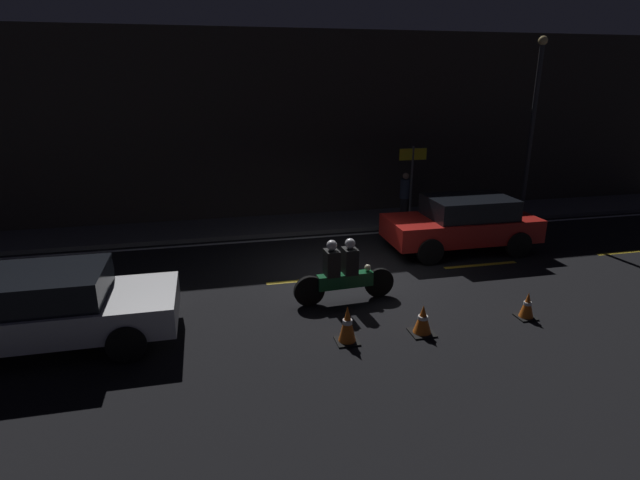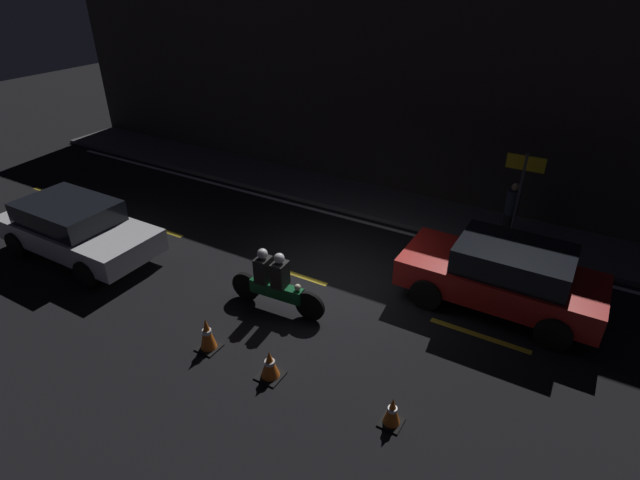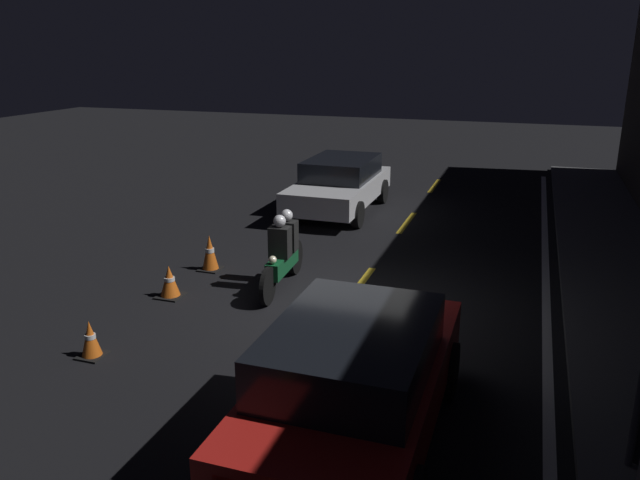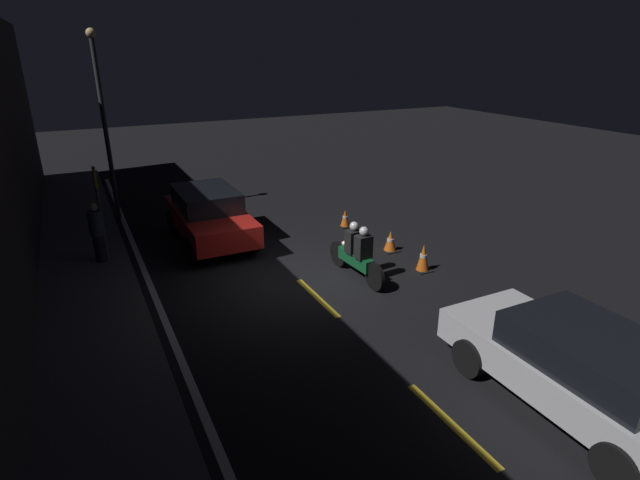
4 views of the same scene
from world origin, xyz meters
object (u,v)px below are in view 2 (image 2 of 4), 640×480
Objects in this scene: motorcycle at (274,282)px; shop_sign at (522,181)px; sedan_white at (75,227)px; pedestrian at (511,211)px; taxi_red at (503,274)px; traffic_cone_far at (392,411)px; traffic_cone_mid at (270,364)px; traffic_cone_near at (207,334)px.

shop_sign reaches higher than motorcycle.
motorcycle is (5.53, 0.62, -0.10)m from sedan_white.
taxi_red is at bearing -80.66° from pedestrian.
traffic_cone_far is 7.06m from pedestrian.
traffic_cone_far is (2.29, 0.13, -0.01)m from traffic_cone_mid.
shop_sign reaches higher than traffic_cone_mid.
traffic_cone_near reaches higher than traffic_cone_mid.
traffic_cone_near is at bearing -119.06° from pedestrian.
motorcycle is 1.76m from traffic_cone_near.
motorcycle is 0.93× the size of shop_sign.
traffic_cone_near is 8.20m from pedestrian.
pedestrian is 0.64× the size of shop_sign.
taxi_red reaches higher than traffic_cone_near.
motorcycle reaches higher than traffic_cone_far.
shop_sign is (4.10, 6.99, 1.47)m from traffic_cone_near.
sedan_white and motorcycle have the same top height.
motorcycle is at bearing 122.51° from traffic_cone_mid.
traffic_cone_mid is at bearing -61.05° from motorcycle.
sedan_white is 1.05× the size of taxi_red.
traffic_cone_near is 1.46m from traffic_cone_mid.
shop_sign is at bearing 32.47° from sedan_white.
sedan_white is 1.78× the size of shop_sign.
traffic_cone_mid is at bearing -0.37° from traffic_cone_near.
sedan_white is 5.57m from motorcycle.
pedestrian reaches higher than sedan_white.
taxi_red is at bearing -82.75° from shop_sign.
motorcycle is 2.06m from traffic_cone_mid.
traffic_cone_near is 0.46× the size of pedestrian.
sedan_white is 10.97m from pedestrian.
pedestrian is at bearing 52.97° from motorcycle.
traffic_cone_near is (-4.46, -4.18, -0.46)m from taxi_red.
motorcycle is at bearing 155.03° from traffic_cone_far.
sedan_white is at bearing 173.90° from traffic_cone_far.
taxi_red is at bearing 79.94° from traffic_cone_far.
taxi_red reaches higher than traffic_cone_far.
shop_sign is (3.74, 5.30, 1.16)m from motorcycle.
pedestrian reaches higher than taxi_red.
sedan_white is 10.11m from taxi_red.
sedan_white reaches higher than traffic_cone_mid.
motorcycle is at bearing -125.20° from shop_sign.
shop_sign is (9.27, 5.92, 1.06)m from sedan_white.
shop_sign reaches higher than traffic_cone_far.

